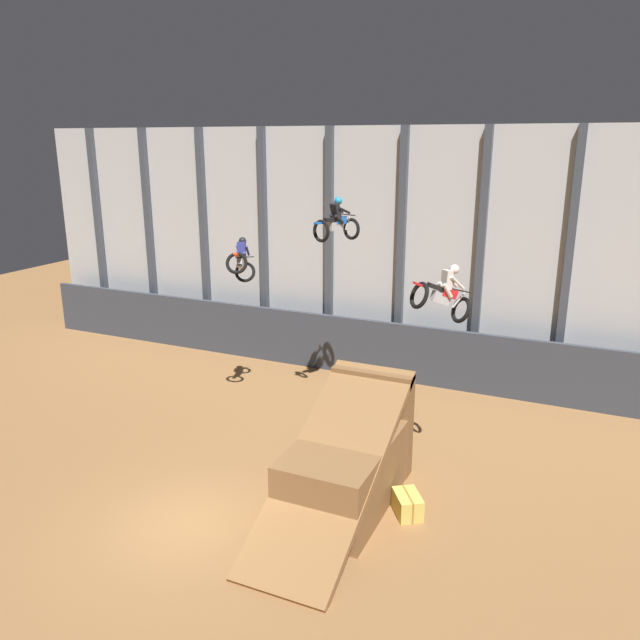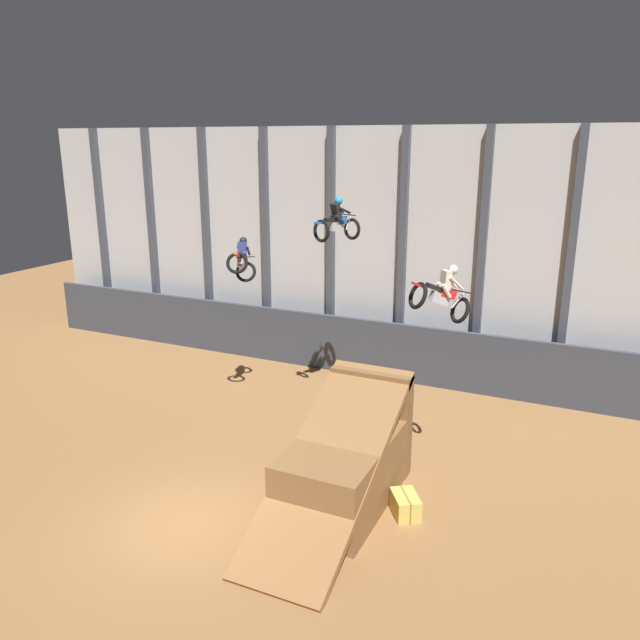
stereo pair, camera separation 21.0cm
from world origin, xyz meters
The scene contains 9 objects.
ground_plane centered at (0.00, 0.00, 0.00)m, with size 60.00×60.00×0.00m, color olive.
arena_back_wall centered at (0.00, 12.42, 4.85)m, with size 32.00×0.40×9.71m.
lower_barrier centered at (0.00, 11.45, 1.17)m, with size 31.36×0.20×2.33m.
dirt_ramp centered at (3.16, 2.80, 1.06)m, with size 2.32×6.23×3.17m.
rider_bike_left_air centered at (-2.50, 7.03, 5.22)m, with size 1.24×1.82×1.66m.
rider_bike_center_air centered at (0.60, 7.98, 6.56)m, with size 1.26×1.77×1.47m.
rider_bike_right_air centered at (4.93, 4.89, 5.28)m, with size 1.69×1.71×1.65m.
traffic_cone_near_ramp centered at (0.95, 6.57, 0.28)m, with size 0.36×0.36×0.58m.
hay_bale_trackside centered at (4.82, 2.68, 0.28)m, with size 1.00×1.08×0.57m.
Camera 1 is at (8.49, -10.88, 9.15)m, focal length 35.00 mm.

